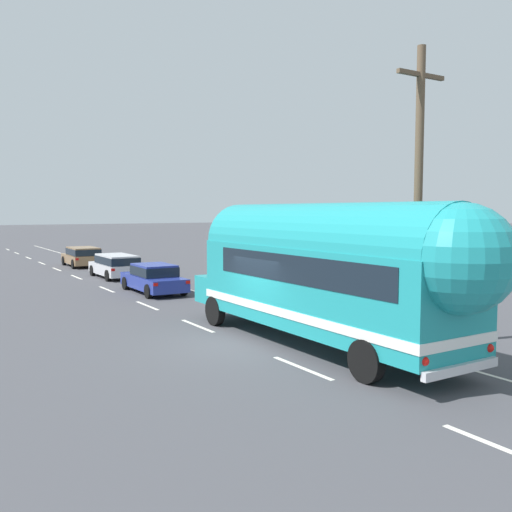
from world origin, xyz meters
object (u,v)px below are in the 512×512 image
(painted_bus, at_px, (330,269))
(car_lead, at_px, (154,277))
(car_second, at_px, (116,264))
(car_third, at_px, (82,255))
(utility_pole, at_px, (418,193))

(painted_bus, relative_size, car_lead, 2.55)
(car_second, xyz_separation_m, car_third, (0.07, 7.70, -0.01))
(painted_bus, bearing_deg, car_lead, 90.53)
(car_lead, relative_size, car_second, 1.03)
(car_lead, bearing_deg, utility_pole, -79.56)
(painted_bus, bearing_deg, utility_pole, -20.75)
(utility_pole, relative_size, car_third, 1.92)
(utility_pole, distance_m, painted_bus, 3.36)
(car_lead, distance_m, car_third, 14.36)
(car_lead, bearing_deg, car_second, 87.59)
(car_second, bearing_deg, car_third, 89.46)
(car_third, bearing_deg, car_second, -90.54)
(painted_bus, height_order, car_second, painted_bus)
(painted_bus, distance_m, car_lead, 13.06)
(painted_bus, xyz_separation_m, car_lead, (-0.12, 12.97, -1.56))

